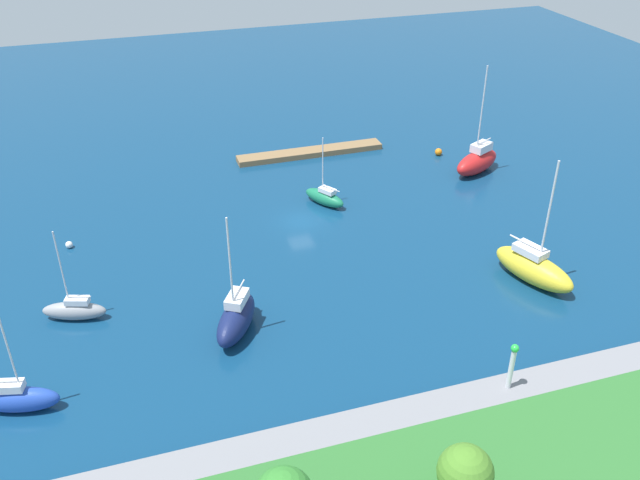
{
  "coord_description": "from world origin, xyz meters",
  "views": [
    {
      "loc": [
        16.39,
        58.04,
        34.02
      ],
      "look_at": [
        0.0,
        6.5,
        1.5
      ],
      "focal_mm": 38.11,
      "sensor_mm": 36.0,
      "label": 1
    }
  ],
  "objects_px": {
    "sailboat_navy_lone_south": "(236,318)",
    "sailboat_blue_inner_mooring": "(19,398)",
    "sailboat_gray_off_beacon": "(74,310)",
    "mooring_buoy_orange": "(438,152)",
    "mooring_buoy_white": "(69,245)",
    "park_tree_west": "(465,472)",
    "harbor_beacon": "(512,363)",
    "pier_dock": "(310,152)",
    "sailboat_green_far_north": "(325,197)",
    "sailboat_red_by_breakwater": "(477,161)",
    "sailboat_yellow_west_end": "(533,268)"
  },
  "relations": [
    {
      "from": "sailboat_red_by_breakwater",
      "to": "mooring_buoy_orange",
      "type": "xyz_separation_m",
      "value": [
        2.02,
        -5.74,
        -0.99
      ]
    },
    {
      "from": "mooring_buoy_white",
      "to": "sailboat_gray_off_beacon",
      "type": "bearing_deg",
      "value": 92.47
    },
    {
      "from": "sailboat_navy_lone_south",
      "to": "sailboat_gray_off_beacon",
      "type": "bearing_deg",
      "value": -84.62
    },
    {
      "from": "sailboat_red_by_breakwater",
      "to": "mooring_buoy_orange",
      "type": "bearing_deg",
      "value": -97.02
    },
    {
      "from": "pier_dock",
      "to": "sailboat_yellow_west_end",
      "type": "xyz_separation_m",
      "value": [
        -10.65,
        32.09,
        1.06
      ]
    },
    {
      "from": "park_tree_west",
      "to": "mooring_buoy_white",
      "type": "relative_size",
      "value": 6.73
    },
    {
      "from": "sailboat_blue_inner_mooring",
      "to": "sailboat_navy_lone_south",
      "type": "distance_m",
      "value": 16.28
    },
    {
      "from": "sailboat_gray_off_beacon",
      "to": "sailboat_navy_lone_south",
      "type": "relative_size",
      "value": 0.78
    },
    {
      "from": "park_tree_west",
      "to": "sailboat_yellow_west_end",
      "type": "height_order",
      "value": "sailboat_yellow_west_end"
    },
    {
      "from": "sailboat_blue_inner_mooring",
      "to": "mooring_buoy_orange",
      "type": "distance_m",
      "value": 55.37
    },
    {
      "from": "park_tree_west",
      "to": "sailboat_blue_inner_mooring",
      "type": "xyz_separation_m",
      "value": [
        24.33,
        -17.1,
        -3.21
      ]
    },
    {
      "from": "park_tree_west",
      "to": "sailboat_green_far_north",
      "type": "bearing_deg",
      "value": -96.91
    },
    {
      "from": "harbor_beacon",
      "to": "sailboat_green_far_north",
      "type": "relative_size",
      "value": 0.49
    },
    {
      "from": "sailboat_blue_inner_mooring",
      "to": "harbor_beacon",
      "type": "bearing_deg",
      "value": -1.93
    },
    {
      "from": "sailboat_yellow_west_end",
      "to": "sailboat_red_by_breakwater",
      "type": "bearing_deg",
      "value": 143.16
    },
    {
      "from": "sailboat_navy_lone_south",
      "to": "park_tree_west",
      "type": "bearing_deg",
      "value": 52.59
    },
    {
      "from": "park_tree_west",
      "to": "sailboat_blue_inner_mooring",
      "type": "height_order",
      "value": "sailboat_blue_inner_mooring"
    },
    {
      "from": "harbor_beacon",
      "to": "sailboat_gray_off_beacon",
      "type": "bearing_deg",
      "value": -33.53
    },
    {
      "from": "pier_dock",
      "to": "sailboat_blue_inner_mooring",
      "type": "relative_size",
      "value": 2.03
    },
    {
      "from": "mooring_buoy_orange",
      "to": "mooring_buoy_white",
      "type": "distance_m",
      "value": 44.16
    },
    {
      "from": "mooring_buoy_white",
      "to": "mooring_buoy_orange",
      "type": "bearing_deg",
      "value": -168.23
    },
    {
      "from": "park_tree_west",
      "to": "sailboat_navy_lone_south",
      "type": "xyz_separation_m",
      "value": [
        8.51,
        -20.94,
        -2.87
      ]
    },
    {
      "from": "harbor_beacon",
      "to": "park_tree_west",
      "type": "distance_m",
      "value": 11.03
    },
    {
      "from": "mooring_buoy_orange",
      "to": "park_tree_west",
      "type": "bearing_deg",
      "value": 65.03
    },
    {
      "from": "pier_dock",
      "to": "sailboat_yellow_west_end",
      "type": "relative_size",
      "value": 1.54
    },
    {
      "from": "park_tree_west",
      "to": "sailboat_gray_off_beacon",
      "type": "distance_m",
      "value": 33.89
    },
    {
      "from": "pier_dock",
      "to": "sailboat_green_far_north",
      "type": "bearing_deg",
      "value": 79.84
    },
    {
      "from": "sailboat_red_by_breakwater",
      "to": "mooring_buoy_orange",
      "type": "distance_m",
      "value": 6.17
    },
    {
      "from": "sailboat_navy_lone_south",
      "to": "sailboat_blue_inner_mooring",
      "type": "bearing_deg",
      "value": -45.9
    },
    {
      "from": "pier_dock",
      "to": "harbor_beacon",
      "type": "xyz_separation_m",
      "value": [
        -0.7,
        44.41,
        3.08
      ]
    },
    {
      "from": "park_tree_west",
      "to": "mooring_buoy_orange",
      "type": "bearing_deg",
      "value": -114.97
    },
    {
      "from": "sailboat_green_far_north",
      "to": "sailboat_blue_inner_mooring",
      "type": "bearing_deg",
      "value": 95.61
    },
    {
      "from": "pier_dock",
      "to": "mooring_buoy_white",
      "type": "bearing_deg",
      "value": 26.12
    },
    {
      "from": "park_tree_west",
      "to": "sailboat_gray_off_beacon",
      "type": "relative_size",
      "value": 0.56
    },
    {
      "from": "sailboat_gray_off_beacon",
      "to": "mooring_buoy_white",
      "type": "bearing_deg",
      "value": -69.67
    },
    {
      "from": "sailboat_yellow_west_end",
      "to": "mooring_buoy_white",
      "type": "xyz_separation_m",
      "value": [
        38.9,
        -18.23,
        -1.07
      ]
    },
    {
      "from": "harbor_beacon",
      "to": "mooring_buoy_white",
      "type": "xyz_separation_m",
      "value": [
        28.95,
        -30.56,
        -3.08
      ]
    },
    {
      "from": "sailboat_yellow_west_end",
      "to": "sailboat_gray_off_beacon",
      "type": "xyz_separation_m",
      "value": [
        38.4,
        -6.53,
        -0.53
      ]
    },
    {
      "from": "sailboat_blue_inner_mooring",
      "to": "sailboat_gray_off_beacon",
      "type": "distance_m",
      "value": 10.21
    },
    {
      "from": "mooring_buoy_orange",
      "to": "mooring_buoy_white",
      "type": "xyz_separation_m",
      "value": [
        43.23,
        9.01,
        -0.1
      ]
    },
    {
      "from": "sailboat_red_by_breakwater",
      "to": "sailboat_green_far_north",
      "type": "bearing_deg",
      "value": -19.88
    },
    {
      "from": "sailboat_navy_lone_south",
      "to": "mooring_buoy_white",
      "type": "distance_m",
      "value": 21.55
    },
    {
      "from": "sailboat_gray_off_beacon",
      "to": "mooring_buoy_white",
      "type": "distance_m",
      "value": 11.73
    },
    {
      "from": "sailboat_red_by_breakwater",
      "to": "mooring_buoy_white",
      "type": "bearing_deg",
      "value": -22.31
    },
    {
      "from": "mooring_buoy_white",
      "to": "park_tree_west",
      "type": "bearing_deg",
      "value": 118.92
    },
    {
      "from": "sailboat_green_far_north",
      "to": "sailboat_red_by_breakwater",
      "type": "bearing_deg",
      "value": -115.28
    },
    {
      "from": "sailboat_red_by_breakwater",
      "to": "sailboat_navy_lone_south",
      "type": "height_order",
      "value": "sailboat_red_by_breakwater"
    },
    {
      "from": "sailboat_red_by_breakwater",
      "to": "sailboat_yellow_west_end",
      "type": "xyz_separation_m",
      "value": [
        6.35,
        21.5,
        -0.03
      ]
    },
    {
      "from": "sailboat_gray_off_beacon",
      "to": "sailboat_navy_lone_south",
      "type": "xyz_separation_m",
      "value": [
        -12.17,
        5.7,
        0.51
      ]
    },
    {
      "from": "pier_dock",
      "to": "sailboat_navy_lone_south",
      "type": "relative_size",
      "value": 1.71
    }
  ]
}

